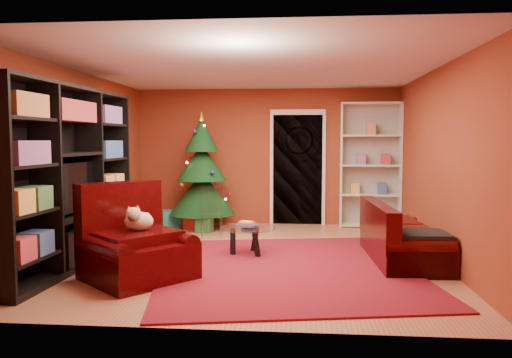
# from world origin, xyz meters

# --- Properties ---
(floor) EXTENTS (5.00, 5.50, 0.05)m
(floor) POSITION_xyz_m (0.00, 0.00, -0.03)
(floor) COLOR #A76444
(floor) RESTS_ON ground
(ceiling) EXTENTS (5.00, 5.50, 0.05)m
(ceiling) POSITION_xyz_m (0.00, 0.00, 2.62)
(ceiling) COLOR silver
(ceiling) RESTS_ON wall_back
(wall_back) EXTENTS (5.00, 0.05, 2.60)m
(wall_back) POSITION_xyz_m (0.00, 2.77, 1.30)
(wall_back) COLOR brown
(wall_back) RESTS_ON ground
(wall_left) EXTENTS (0.05, 5.50, 2.60)m
(wall_left) POSITION_xyz_m (-2.52, 0.00, 1.30)
(wall_left) COLOR brown
(wall_left) RESTS_ON ground
(wall_right) EXTENTS (0.05, 5.50, 2.60)m
(wall_right) POSITION_xyz_m (2.52, 0.00, 1.30)
(wall_right) COLOR brown
(wall_right) RESTS_ON ground
(doorway) EXTENTS (1.06, 0.60, 2.16)m
(doorway) POSITION_xyz_m (0.60, 2.73, 1.05)
(doorway) COLOR black
(doorway) RESTS_ON floor
(rug) EXTENTS (3.69, 4.11, 0.02)m
(rug) POSITION_xyz_m (0.46, -0.68, 0.01)
(rug) COLOR maroon
(rug) RESTS_ON floor
(media_unit) EXTENTS (0.59, 3.00, 2.29)m
(media_unit) POSITION_xyz_m (-2.27, -0.82, 1.14)
(media_unit) COLOR black
(media_unit) RESTS_ON floor
(christmas_tree) EXTENTS (1.33, 1.33, 2.17)m
(christmas_tree) POSITION_xyz_m (-1.15, 2.15, 1.05)
(christmas_tree) COLOR black
(christmas_tree) RESTS_ON floor
(gift_box_teal) EXTENTS (0.41, 0.41, 0.33)m
(gift_box_teal) POSITION_xyz_m (-1.71, 2.10, 0.16)
(gift_box_teal) COLOR #197273
(gift_box_teal) RESTS_ON floor
(gift_box_green) EXTENTS (0.30, 0.30, 0.27)m
(gift_box_green) POSITION_xyz_m (-1.03, 1.75, 0.13)
(gift_box_green) COLOR #296C32
(gift_box_green) RESTS_ON floor
(gift_box_red) EXTENTS (0.32, 0.32, 0.25)m
(gift_box_red) POSITION_xyz_m (-1.29, 1.95, 0.12)
(gift_box_red) COLOR #AC1E1A
(gift_box_red) RESTS_ON floor
(white_bookshelf) EXTENTS (1.12, 0.45, 2.37)m
(white_bookshelf) POSITION_xyz_m (1.95, 2.57, 1.15)
(white_bookshelf) COLOR white
(white_bookshelf) RESTS_ON floor
(armchair) EXTENTS (1.63, 1.63, 0.90)m
(armchair) POSITION_xyz_m (-1.23, -1.30, 0.45)
(armchair) COLOR black
(armchair) RESTS_ON rug
(dog) EXTENTS (0.49, 0.50, 0.29)m
(dog) POSITION_xyz_m (-1.23, -1.23, 0.67)
(dog) COLOR beige
(dog) RESTS_ON armchair
(sofa) EXTENTS (0.91, 1.89, 0.80)m
(sofa) POSITION_xyz_m (2.02, -0.12, 0.40)
(sofa) COLOR black
(sofa) RESTS_ON rug
(coffee_table) EXTENTS (1.02, 1.02, 0.49)m
(coffee_table) POSITION_xyz_m (-0.08, 0.04, 0.20)
(coffee_table) COLOR gray
(coffee_table) RESTS_ON rug
(acrylic_chair) EXTENTS (0.47, 0.50, 0.76)m
(acrylic_chair) POSITION_xyz_m (-0.83, 1.29, 0.38)
(acrylic_chair) COLOR #66605B
(acrylic_chair) RESTS_ON rug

